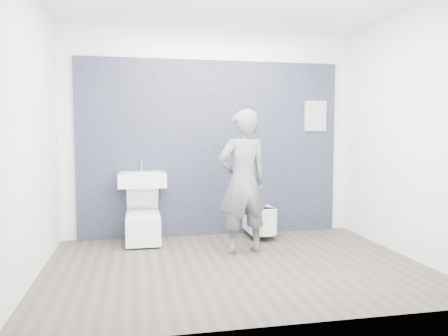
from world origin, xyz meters
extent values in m
plane|color=brown|center=(0.00, 0.00, 0.00)|extent=(4.00, 4.00, 0.00)
plane|color=white|center=(0.00, 1.50, 1.40)|extent=(4.00, 0.00, 4.00)
plane|color=white|center=(0.00, -1.50, 1.40)|extent=(4.00, 0.00, 4.00)
plane|color=white|center=(-2.00, 0.00, 1.40)|extent=(0.00, 3.00, 3.00)
plane|color=white|center=(2.00, 0.00, 1.40)|extent=(0.00, 3.00, 3.00)
cube|color=black|center=(0.00, 1.47, 0.00)|extent=(3.60, 0.06, 2.40)
cube|color=white|center=(-0.95, 1.21, 0.82)|extent=(0.60, 0.45, 0.18)
cube|color=silver|center=(-0.95, 1.19, 0.90)|extent=(0.42, 0.30, 0.03)
cylinder|color=silver|center=(-0.95, 1.38, 0.98)|extent=(0.02, 0.02, 0.15)
cylinder|color=silver|center=(-0.95, 1.33, 1.05)|extent=(0.02, 0.10, 0.02)
cylinder|color=silver|center=(-0.95, 1.42, 0.67)|extent=(0.04, 0.04, 0.12)
cube|color=white|center=(-0.95, 1.13, 0.20)|extent=(0.43, 0.62, 0.36)
cylinder|color=silver|center=(-0.95, 1.09, 0.37)|extent=(0.30, 0.30, 0.03)
cube|color=white|center=(-0.95, 1.09, 0.40)|extent=(0.40, 0.49, 0.02)
cube|color=white|center=(-0.95, 1.26, 0.59)|extent=(0.40, 0.28, 0.38)
cube|color=silver|center=(-0.95, 1.41, 0.07)|extent=(0.11, 0.06, 0.08)
cube|color=white|center=(0.62, 1.23, 0.23)|extent=(0.36, 0.42, 0.30)
cylinder|color=white|center=(0.62, 1.02, 0.23)|extent=(0.36, 0.36, 0.30)
cube|color=white|center=(0.62, 1.20, 0.40)|extent=(0.34, 0.40, 0.03)
cylinder|color=white|center=(0.62, 1.00, 0.40)|extent=(0.34, 0.34, 0.03)
cube|color=silver|center=(0.62, 1.41, 0.12)|extent=(0.10, 0.06, 0.08)
cube|color=silver|center=(1.50, 1.43, 0.00)|extent=(0.32, 0.03, 0.43)
imported|color=#5D5D61|center=(0.20, 0.49, 0.84)|extent=(0.68, 0.50, 1.69)
camera|label=1|loc=(-1.03, -4.46, 1.41)|focal=35.00mm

